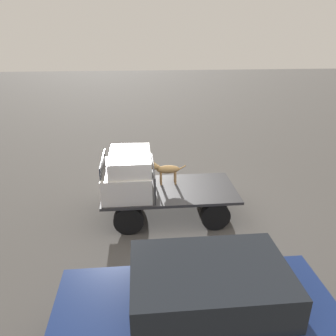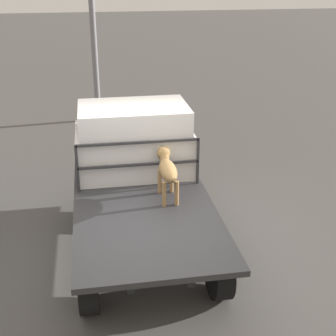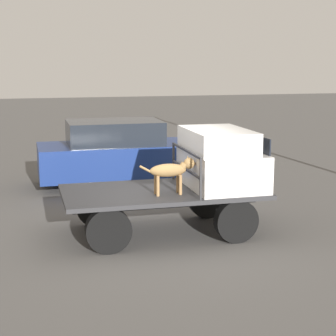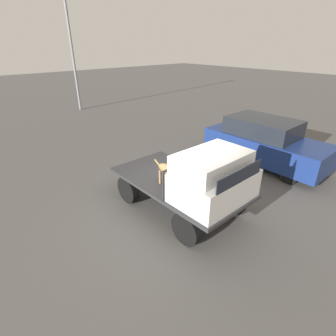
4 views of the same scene
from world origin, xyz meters
The scene contains 7 objects.
ground_plane centered at (0.00, 0.00, 0.00)m, with size 80.00×80.00×0.00m, color #514F4C.
flatbed_truck centered at (0.00, 0.00, 0.62)m, with size 3.83×2.01×0.87m.
truck_cab centered at (1.17, 0.00, 1.41)m, with size 1.33×1.89×1.14m.
truck_headboard centered at (0.46, 0.00, 1.38)m, with size 0.04×1.89×0.77m.
dog centered at (0.09, -0.38, 1.32)m, with size 1.09×0.25×0.71m.
parked_sedan centered at (-0.03, 4.52, 0.86)m, with size 4.48×1.82×1.73m.
light_pole_far centered at (-13.25, 3.23, 4.55)m, with size 0.46×0.46×6.99m.
Camera 4 is at (4.49, -4.37, 4.26)m, focal length 28.00 mm.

